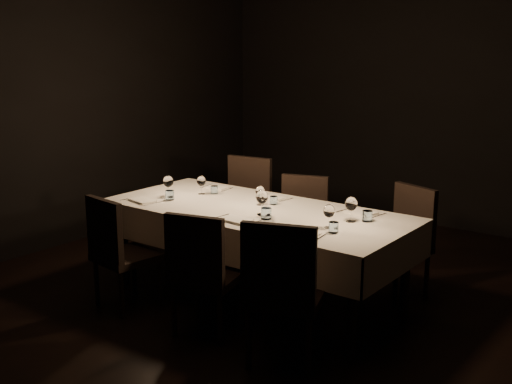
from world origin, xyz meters
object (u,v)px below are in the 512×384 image
Objects in this scene: chair_near_right at (283,287)px; chair_far_center at (302,221)px; chair_near_left at (117,247)px; dining_table at (256,218)px; chair_far_left at (244,204)px; chair_near_center at (202,268)px; chair_far_right at (405,235)px.

chair_far_center is at bearing -80.73° from chair_near_right.
dining_table is at bearing -123.68° from chair_near_left.
dining_table is 2.77× the size of chair_near_left.
chair_near_right is (0.83, -0.81, -0.14)m from dining_table.
dining_table is 1.08m from chair_far_left.
dining_table is 0.82m from chair_near_center.
chair_near_right reaches higher than dining_table.
chair_near_left is 0.99× the size of chair_near_center.
chair_far_center is 0.98× the size of chair_far_right.
chair_far_right is (0.09, 1.65, -0.04)m from chair_near_right.
chair_far_left is 0.71m from chair_far_center.
chair_far_center is at bearing -98.66° from chair_near_center.
chair_far_center is at bearing -153.24° from chair_far_right.
chair_far_left is at bearing -158.30° from chair_far_right.
chair_far_right is (0.79, 1.63, -0.01)m from chair_near_center.
chair_near_left is 0.92× the size of chair_near_right.
chair_near_left is 1.00× the size of chair_far_right.
dining_table is 1.25m from chair_far_right.
chair_near_left is 1.70m from chair_far_center.
chair_near_center is 1.81m from chair_far_right.
dining_table is at bearing -54.07° from chair_far_left.
chair_far_center is at bearing -106.56° from chair_near_left.
chair_near_left and chair_far_right have the same top height.
chair_near_left is at bearing -131.73° from dining_table.
chair_near_right reaches higher than chair_near_left.
chair_far_right is at bearing -126.74° from chair_near_left.
chair_near_left is at bearing -19.39° from chair_near_right.
chair_near_center is at bearing -81.11° from dining_table.
chair_near_right is 1.01× the size of chair_far_left.
chair_near_center is 1.52m from chair_far_center.
chair_near_center is at bearing -21.14° from chair_near_right.
chair_far_right is at bearing 42.49° from dining_table.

